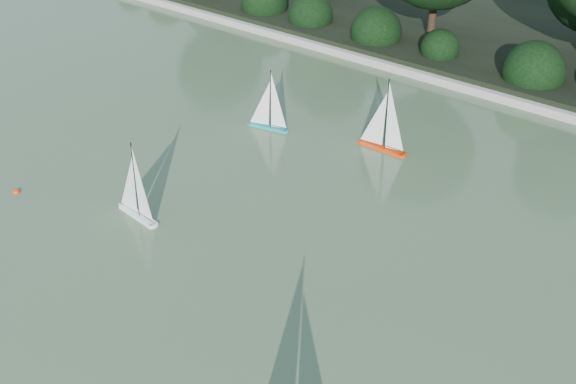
{
  "coord_description": "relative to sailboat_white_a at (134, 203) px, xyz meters",
  "views": [
    {
      "loc": [
        5.57,
        -5.1,
        6.46
      ],
      "look_at": [
        -0.48,
        2.18,
        0.7
      ],
      "focal_mm": 45.0,
      "sensor_mm": 36.0,
      "label": 1
    }
  ],
  "objects": [
    {
      "name": "sailboat_orange",
      "position": [
        1.77,
        4.5,
        0.02
      ],
      "size": [
        1.14,
        0.22,
        1.55
      ],
      "color": "#EE3407",
      "rests_on": "ground"
    },
    {
      "name": "ground",
      "position": [
        2.69,
        -0.92,
        -0.23
      ],
      "size": [
        80.0,
        80.0,
        0.0
      ],
      "primitive_type": "plane",
      "color": "#344529",
      "rests_on": "ground"
    },
    {
      "name": "shrub_hedge",
      "position": [
        2.69,
        8.98,
        0.22
      ],
      "size": [
        29.1,
        1.1,
        1.1
      ],
      "color": "black",
      "rests_on": "ground"
    },
    {
      "name": "race_buoy",
      "position": [
        -2.12,
        -0.86,
        -0.23
      ],
      "size": [
        0.13,
        0.13,
        0.13
      ],
      "primitive_type": "sphere",
      "color": "red",
      "rests_on": "ground"
    },
    {
      "name": "pond_coping",
      "position": [
        2.69,
        8.08,
        -0.14
      ],
      "size": [
        40.0,
        0.35,
        0.18
      ],
      "primitive_type": "cube",
      "color": "gray",
      "rests_on": "ground"
    },
    {
      "name": "sailboat_white_a",
      "position": [
        0.0,
        0.0,
        0.0
      ],
      "size": [
        1.07,
        0.26,
        1.46
      ],
      "color": "white",
      "rests_on": "ground"
    },
    {
      "name": "sailboat_teal",
      "position": [
        -0.47,
        3.78,
        -0.02
      ],
      "size": [
        0.97,
        0.38,
        1.33
      ],
      "color": "teal",
      "rests_on": "ground"
    },
    {
      "name": "far_bank",
      "position": [
        2.69,
        12.08,
        -0.08
      ],
      "size": [
        40.0,
        8.0,
        0.3
      ],
      "primitive_type": "cube",
      "color": "black",
      "rests_on": "ground"
    }
  ]
}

